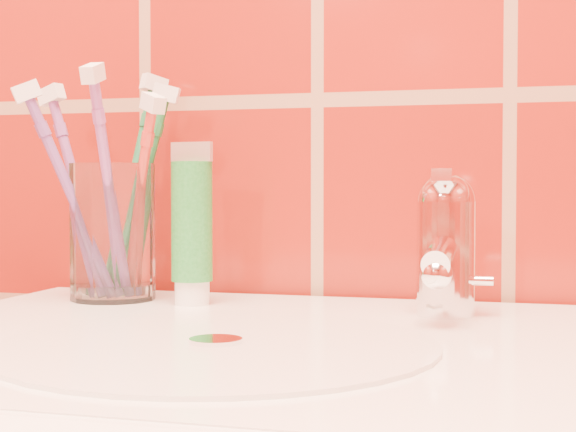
% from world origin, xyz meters
% --- Properties ---
extents(glass_tumbler, '(0.08, 0.08, 0.13)m').
position_xyz_m(glass_tumbler, '(-0.18, 1.11, 0.91)').
color(glass_tumbler, white).
rests_on(glass_tumbler, pedestal_sink).
extents(toothpaste_tube, '(0.04, 0.04, 0.15)m').
position_xyz_m(toothpaste_tube, '(-0.09, 1.10, 0.92)').
color(toothpaste_tube, white).
rests_on(toothpaste_tube, pedestal_sink).
extents(faucet, '(0.05, 0.11, 0.12)m').
position_xyz_m(faucet, '(0.14, 1.09, 0.91)').
color(faucet, white).
rests_on(faucet, pedestal_sink).
extents(toothbrush_0, '(0.10, 0.09, 0.21)m').
position_xyz_m(toothbrush_0, '(-0.16, 1.13, 0.95)').
color(toothbrush_0, '#1D6F38').
rests_on(toothbrush_0, glass_tumbler).
extents(toothbrush_1, '(0.03, 0.15, 0.24)m').
position_xyz_m(toothbrush_1, '(-0.17, 1.08, 0.96)').
color(toothbrush_1, '#89489B').
rests_on(toothbrush_1, glass_tumbler).
extents(toothbrush_2, '(0.11, 0.10, 0.21)m').
position_xyz_m(toothbrush_2, '(-0.21, 1.11, 0.95)').
color(toothbrush_2, '#7E479A').
rests_on(toothbrush_2, glass_tumbler).
extents(toothbrush_3, '(0.11, 0.12, 0.23)m').
position_xyz_m(toothbrush_3, '(-0.17, 1.14, 0.96)').
color(toothbrush_3, '#1D7042').
rests_on(toothbrush_3, glass_tumbler).
extents(toothbrush_4, '(0.17, 0.15, 0.22)m').
position_xyz_m(toothbrush_4, '(-0.20, 1.08, 0.95)').
color(toothbrush_4, '#69428E').
rests_on(toothbrush_4, glass_tumbler).
extents(toothbrush_5, '(0.13, 0.12, 0.20)m').
position_xyz_m(toothbrush_5, '(-0.15, 1.11, 0.94)').
color(toothbrush_5, red).
rests_on(toothbrush_5, glass_tumbler).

